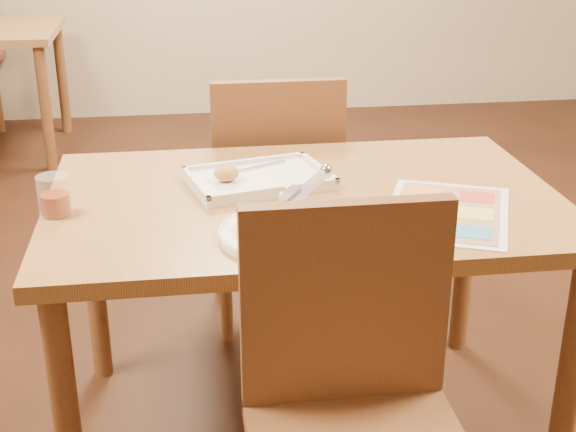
{
  "coord_description": "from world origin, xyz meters",
  "views": [
    {
      "loc": [
        -0.31,
        -1.88,
        1.45
      ],
      "look_at": [
        -0.08,
        -0.25,
        0.77
      ],
      "focal_mm": 50.0,
      "sensor_mm": 36.0,
      "label": 1
    }
  ],
  "objects": [
    {
      "name": "chair_far",
      "position": [
        -0.0,
        0.6,
        0.57
      ],
      "size": [
        0.42,
        0.42,
        0.47
      ],
      "rotation": [
        0.0,
        0.0,
        3.14
      ],
      "color": "brown",
      "rests_on": "ground"
    },
    {
      "name": "dining_table",
      "position": [
        0.0,
        0.0,
        0.63
      ],
      "size": [
        1.3,
        0.85,
        0.72
      ],
      "color": "#96643C",
      "rests_on": "ground"
    },
    {
      "name": "glass_tumbler",
      "position": [
        -0.61,
        -0.05,
        0.76
      ],
      "size": [
        0.08,
        0.08,
        0.1
      ],
      "rotation": [
        0.0,
        0.0,
        -0.24
      ],
      "color": "maroon",
      "rests_on": "dining_table"
    },
    {
      "name": "menu",
      "position": [
        0.32,
        -0.17,
        0.72
      ],
      "size": [
        0.42,
        0.48,
        0.0
      ],
      "primitive_type": "cube",
      "rotation": [
        0.0,
        0.0,
        -0.4
      ],
      "color": "silver",
      "rests_on": "dining_table"
    },
    {
      "name": "chair_near",
      "position": [
        0.0,
        -0.6,
        0.57
      ],
      "size": [
        0.42,
        0.42,
        0.47
      ],
      "color": "brown",
      "rests_on": "ground"
    },
    {
      "name": "appetizer_tray",
      "position": [
        -0.11,
        0.09,
        0.73
      ],
      "size": [
        0.4,
        0.32,
        0.06
      ],
      "rotation": [
        0.0,
        0.0,
        0.23
      ],
      "color": "silver",
      "rests_on": "dining_table"
    },
    {
      "name": "pizza",
      "position": [
        -0.07,
        -0.25,
        0.75
      ],
      "size": [
        0.22,
        0.22,
        0.03
      ],
      "rotation": [
        0.0,
        0.0,
        -0.35
      ],
      "color": "#CA8645",
      "rests_on": "plate"
    },
    {
      "name": "plate",
      "position": [
        -0.08,
        -0.25,
        0.73
      ],
      "size": [
        0.38,
        0.38,
        0.02
      ],
      "primitive_type": "cylinder",
      "rotation": [
        0.0,
        0.0,
        -0.23
      ],
      "color": "white",
      "rests_on": "dining_table"
    },
    {
      "name": "pizza_cutter",
      "position": [
        -0.04,
        -0.22,
        0.81
      ],
      "size": [
        0.14,
        0.12,
        0.1
      ],
      "rotation": [
        0.0,
        0.0,
        0.69
      ],
      "color": "silver",
      "rests_on": "pizza"
    }
  ]
}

